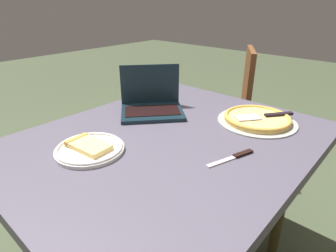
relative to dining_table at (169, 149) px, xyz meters
name	(u,v)px	position (x,y,z in m)	size (l,w,h in m)	color
dining_table	(169,149)	(0.00, 0.00, 0.00)	(1.31, 1.05, 0.72)	#4A4553
laptop	(152,103)	(-0.16, -0.26, 0.10)	(0.39, 0.39, 0.22)	black
pizza_plate	(89,148)	(0.29, -0.15, 0.07)	(0.26, 0.26, 0.04)	silver
pizza_tray	(257,119)	(-0.40, 0.20, 0.07)	(0.37, 0.37, 0.04)	#9D9F99
table_knife	(235,157)	(-0.04, 0.29, 0.06)	(0.21, 0.08, 0.01)	#C2B0B8
chair_far	(231,102)	(-1.04, -0.30, -0.14)	(0.57, 0.57, 0.92)	brown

